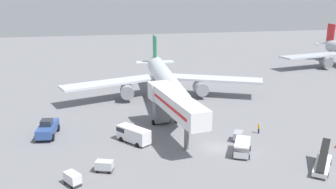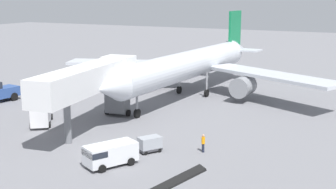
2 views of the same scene
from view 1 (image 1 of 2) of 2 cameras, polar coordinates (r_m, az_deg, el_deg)
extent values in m
plane|color=slate|center=(53.56, 7.72, -8.23)|extent=(300.00, 300.00, 0.00)
cylinder|color=silver|center=(73.36, -0.39, 2.31)|extent=(5.62, 32.17, 3.85)
cone|color=silver|center=(56.36, 2.39, -1.84)|extent=(3.97, 3.99, 3.77)
cone|color=silver|center=(91.68, -2.20, 5.19)|extent=(3.98, 6.09, 3.65)
cube|color=#147A47|center=(89.65, -2.11, 7.25)|extent=(0.62, 4.65, 6.15)
cube|color=silver|center=(90.10, -0.59, 5.14)|extent=(4.79, 3.62, 0.24)
cube|color=silver|center=(89.54, -3.52, 5.04)|extent=(4.79, 3.62, 0.24)
cube|color=silver|center=(78.71, 7.34, 2.46)|extent=(20.06, 12.70, 0.44)
cube|color=silver|center=(75.57, -9.11, 1.84)|extent=(20.41, 10.83, 0.44)
cylinder|color=gray|center=(77.00, 5.14, 0.96)|extent=(2.92, 3.69, 2.72)
cylinder|color=gray|center=(74.78, -6.45, 0.48)|extent=(2.92, 3.69, 2.72)
cylinder|color=gray|center=(62.22, 1.37, -2.66)|extent=(0.28, 0.28, 2.93)
cylinder|color=black|center=(62.69, 1.36, -3.93)|extent=(0.41, 1.12, 1.10)
cylinder|color=gray|center=(76.18, 1.04, 0.79)|extent=(0.28, 0.28, 2.93)
cylinder|color=black|center=(76.57, 1.03, -0.27)|extent=(0.41, 1.12, 1.10)
cylinder|color=gray|center=(75.55, -2.26, 0.65)|extent=(0.28, 0.28, 2.93)
cylinder|color=black|center=(75.95, -2.25, -0.42)|extent=(0.41, 1.12, 1.10)
cube|color=silver|center=(53.36, 1.66, -1.66)|extent=(5.08, 16.31, 2.70)
cube|color=red|center=(52.84, 0.13, -1.83)|extent=(1.81, 13.37, 0.44)
cube|color=silver|center=(61.15, -1.30, 0.60)|extent=(3.79, 3.23, 2.84)
cube|color=#232833|center=(62.27, -1.68, 1.11)|extent=(3.30, 0.67, 0.90)
cube|color=slate|center=(61.55, -1.10, -2.52)|extent=(2.76, 2.12, 3.93)
cylinder|color=black|center=(61.78, -2.34, -4.39)|extent=(0.40, 0.83, 0.80)
cylinder|color=black|center=(62.63, 0.15, -4.09)|extent=(0.40, 0.83, 0.80)
cylinder|color=slate|center=(51.74, 2.94, -6.38)|extent=(0.70, 0.70, 4.33)
cube|color=#2D4C8E|center=(59.70, -18.34, -5.10)|extent=(3.11, 6.49, 1.34)
cube|color=#232833|center=(59.04, -18.50, -4.19)|extent=(1.85, 1.99, 0.90)
cylinder|color=black|center=(57.84, -17.66, -6.42)|extent=(0.54, 1.14, 1.10)
cylinder|color=black|center=(58.38, -19.79, -6.42)|extent=(0.54, 1.14, 1.10)
cylinder|color=black|center=(61.54, -16.87, -5.02)|extent=(0.54, 1.14, 1.10)
cylinder|color=black|center=(62.04, -18.88, -5.02)|extent=(0.54, 1.14, 1.10)
cube|color=white|center=(50.65, 23.02, -10.16)|extent=(5.40, 5.93, 0.55)
cube|color=black|center=(50.09, 23.19, -8.71)|extent=(4.83, 5.46, 2.20)
cylinder|color=black|center=(52.53, 22.29, -9.47)|extent=(0.56, 0.60, 0.60)
cylinder|color=black|center=(52.46, 24.10, -9.72)|extent=(0.56, 0.60, 0.60)
cylinder|color=black|center=(49.10, 21.79, -11.21)|extent=(0.56, 0.60, 0.60)
cylinder|color=black|center=(49.02, 23.73, -11.48)|extent=(0.56, 0.60, 0.60)
cube|color=white|center=(54.57, -5.42, -6.21)|extent=(4.83, 5.56, 2.03)
cube|color=#1E232D|center=(55.69, -6.78, -5.30)|extent=(2.60, 2.57, 0.65)
cylinder|color=black|center=(55.53, -7.31, -6.95)|extent=(0.68, 0.75, 0.68)
cylinder|color=black|center=(56.66, -5.94, -6.43)|extent=(0.68, 0.75, 0.68)
cylinder|color=black|center=(53.21, -4.81, -7.91)|extent=(0.68, 0.75, 0.68)
cylinder|color=black|center=(54.39, -3.43, -7.34)|extent=(0.68, 0.75, 0.68)
cube|color=silver|center=(51.66, 11.56, -8.02)|extent=(3.80, 4.86, 1.62)
cube|color=#1E232D|center=(50.13, 11.46, -8.32)|extent=(2.44, 2.19, 0.52)
cylinder|color=black|center=(50.68, 12.49, -9.50)|extent=(0.63, 0.77, 0.68)
cylinder|color=black|center=(50.76, 10.32, -9.33)|extent=(0.63, 0.77, 0.68)
cylinder|color=black|center=(53.19, 12.65, -8.26)|extent=(0.63, 0.77, 0.68)
cylinder|color=black|center=(53.27, 10.59, -8.11)|extent=(0.63, 0.77, 0.68)
cube|color=#38383D|center=(47.02, -9.92, -11.50)|extent=(2.43, 1.89, 0.22)
cube|color=silver|center=(46.74, -9.95, -10.81)|extent=(2.43, 1.89, 1.03)
cylinder|color=black|center=(47.34, -8.82, -11.39)|extent=(0.38, 0.24, 0.36)
cylinder|color=black|center=(46.38, -9.22, -12.02)|extent=(0.38, 0.24, 0.36)
cylinder|color=black|center=(47.76, -10.58, -11.23)|extent=(0.38, 0.24, 0.36)
cylinder|color=black|center=(46.81, -11.01, -11.84)|extent=(0.38, 0.24, 0.36)
cube|color=#38383D|center=(44.85, -14.69, -13.21)|extent=(2.18, 2.45, 0.22)
cube|color=silver|center=(44.54, -14.75, -12.47)|extent=(2.18, 2.45, 1.10)
cylinder|color=black|center=(44.58, -13.54, -13.48)|extent=(0.30, 0.37, 0.36)
cylinder|color=black|center=(44.09, -14.81, -13.92)|extent=(0.30, 0.37, 0.36)
cylinder|color=black|center=(45.72, -14.56, -12.77)|extent=(0.30, 0.37, 0.36)
cylinder|color=black|center=(45.25, -15.81, -13.19)|extent=(0.30, 0.37, 0.36)
cube|color=#38383D|center=(56.24, 10.89, -6.87)|extent=(2.13, 2.40, 0.22)
cube|color=#999EA5|center=(56.00, 10.93, -6.27)|extent=(2.13, 2.40, 1.04)
cylinder|color=black|center=(55.55, 11.35, -7.31)|extent=(0.29, 0.37, 0.36)
cylinder|color=black|center=(55.69, 10.19, -7.18)|extent=(0.29, 0.37, 0.36)
cylinder|color=black|center=(56.88, 11.57, -6.76)|extent=(0.29, 0.37, 0.36)
cylinder|color=black|center=(57.02, 10.44, -6.64)|extent=(0.29, 0.37, 0.36)
cylinder|color=#1E2333|center=(59.80, 14.02, -5.55)|extent=(0.26, 0.26, 0.82)
cylinder|color=orange|center=(59.54, 14.07, -4.89)|extent=(0.35, 0.35, 0.65)
sphere|color=tan|center=(59.39, 14.10, -4.48)|extent=(0.22, 0.22, 0.22)
cube|color=black|center=(58.33, 24.84, -7.56)|extent=(0.44, 0.44, 0.03)
cone|color=orange|center=(58.21, 24.88, -7.26)|extent=(0.37, 0.37, 0.64)
cone|color=#B7BCC6|center=(135.15, 23.71, 7.29)|extent=(4.86, 6.79, 3.72)
cube|color=red|center=(133.36, 24.15, 8.73)|extent=(1.30, 4.83, 6.27)
cube|color=#B7BCC6|center=(132.37, 23.13, 7.29)|extent=(5.30, 4.38, 0.24)
cube|color=#B7BCC6|center=(115.41, 21.76, 5.68)|extent=(21.46, 8.66, 0.44)
cylinder|color=gray|center=(115.86, 23.56, 4.69)|extent=(3.39, 4.04, 2.75)
camera|label=2|loc=(43.32, 59.85, -1.90)|focal=49.31mm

